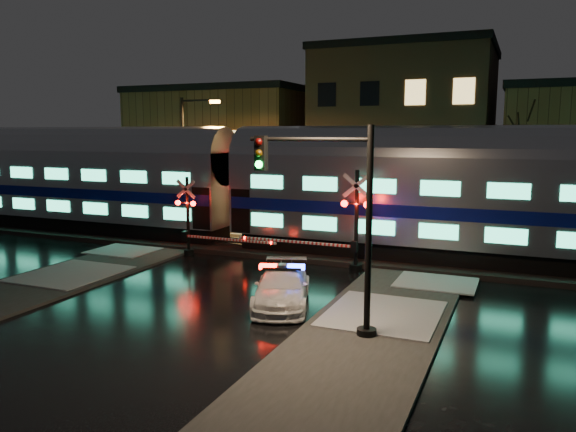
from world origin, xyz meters
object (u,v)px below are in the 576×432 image
object	(u,v)px
crossing_signal_right	(348,230)
streetlight	(187,154)
crossing_signal_left	(193,224)
police_car	(282,287)
traffic_light	(336,226)

from	to	relation	value
crossing_signal_right	streetlight	distance (m)	14.21
crossing_signal_left	streetlight	size ratio (longest dim) A/B	0.67
crossing_signal_left	police_car	bearing A→B (deg)	-37.82
crossing_signal_right	crossing_signal_left	size ratio (longest dim) A/B	1.14
traffic_light	police_car	bearing A→B (deg)	144.77
police_car	crossing_signal_right	xyz separation A→B (m)	(0.66, 5.40, 1.15)
police_car	traffic_light	bearing A→B (deg)	-56.64
police_car	crossing_signal_right	size ratio (longest dim) A/B	0.78
crossing_signal_left	traffic_light	xyz separation A→B (m)	(9.48, -7.36, 1.68)
crossing_signal_right	traffic_light	bearing A→B (deg)	-75.74
police_car	crossing_signal_left	world-z (taller)	crossing_signal_left
police_car	traffic_light	size ratio (longest dim) A/B	0.78
crossing_signal_left	streetlight	distance (m)	8.68
police_car	crossing_signal_left	bearing A→B (deg)	123.35
police_car	crossing_signal_right	distance (m)	5.56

